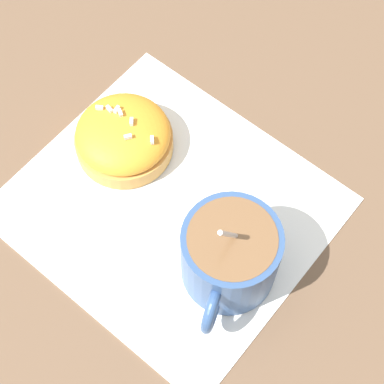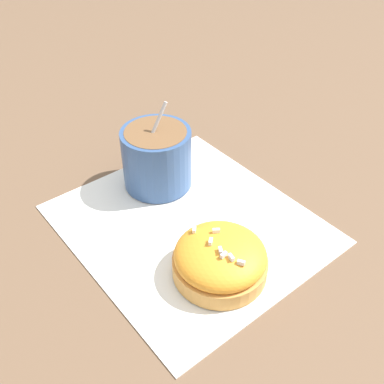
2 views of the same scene
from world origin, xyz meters
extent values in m
plane|color=brown|center=(0.00, 0.00, 0.00)|extent=(3.00, 3.00, 0.00)
cube|color=white|center=(0.00, 0.00, 0.00)|extent=(0.30, 0.27, 0.00)
cylinder|color=#335184|center=(-0.08, 0.01, 0.04)|extent=(0.08, 0.08, 0.07)
cylinder|color=brown|center=(-0.08, 0.01, 0.07)|extent=(0.07, 0.07, 0.01)
torus|color=#335184|center=(-0.10, 0.05, 0.04)|extent=(0.03, 0.04, 0.04)
ellipsoid|color=silver|center=(-0.08, 0.03, 0.01)|extent=(0.02, 0.02, 0.01)
cylinder|color=silver|center=(-0.08, -0.01, 0.06)|extent=(0.01, 0.05, 0.10)
cylinder|color=#D19347|center=(0.08, -0.01, 0.01)|extent=(0.09, 0.09, 0.02)
ellipsoid|color=orange|center=(0.08, -0.01, 0.03)|extent=(0.09, 0.09, 0.03)
cube|color=white|center=(0.10, -0.01, 0.04)|extent=(0.01, 0.00, 0.00)
cube|color=white|center=(0.10, -0.01, 0.04)|extent=(0.01, 0.01, 0.00)
cube|color=white|center=(0.07, -0.02, 0.05)|extent=(0.01, 0.01, 0.00)
cube|color=white|center=(0.06, -0.01, 0.04)|extent=(0.01, 0.01, 0.00)
cube|color=white|center=(0.09, -0.02, 0.04)|extent=(0.00, 0.01, 0.00)
cube|color=white|center=(0.05, -0.02, 0.04)|extent=(0.01, 0.01, 0.00)
cube|color=white|center=(0.08, -0.02, 0.04)|extent=(0.01, 0.01, 0.00)
camera|label=1|loc=(-0.20, 0.16, 0.54)|focal=60.00mm
camera|label=2|loc=(0.31, -0.19, 0.35)|focal=42.00mm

